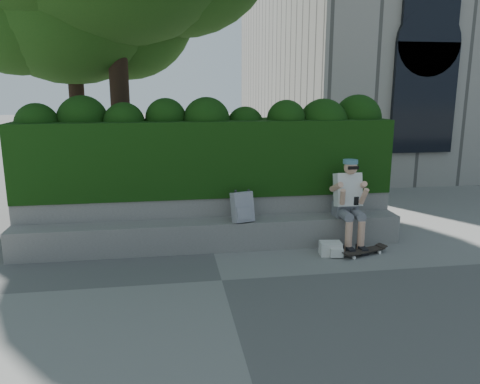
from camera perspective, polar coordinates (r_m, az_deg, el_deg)
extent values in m
plane|color=slate|center=(6.23, -2.24, -10.71)|extent=(80.00, 80.00, 0.00)
cube|color=gray|center=(7.31, -3.42, -5.23)|extent=(6.00, 0.45, 0.45)
cube|color=gray|center=(7.72, -3.78, -3.10)|extent=(6.00, 0.50, 0.75)
cube|color=black|center=(7.74, -4.04, 4.32)|extent=(6.00, 1.00, 1.20)
cylinder|color=black|center=(10.02, -14.29, 8.61)|extent=(0.39, 0.39, 3.65)
cylinder|color=black|center=(10.89, -18.91, 6.08)|extent=(0.32, 0.32, 2.69)
cube|color=slate|center=(7.66, 12.69, -2.08)|extent=(0.36, 0.26, 0.22)
cube|color=silver|center=(7.52, 13.00, 0.30)|extent=(0.40, 0.32, 0.55)
sphere|color=tan|center=(7.39, 13.34, 2.91)|extent=(0.21, 0.21, 0.21)
cylinder|color=slate|center=(7.39, 13.32, 3.62)|extent=(0.23, 0.23, 0.06)
cube|color=black|center=(7.23, 13.99, -1.07)|extent=(0.07, 0.02, 0.13)
cylinder|color=tan|center=(7.32, 13.09, -5.36)|extent=(0.11, 0.11, 0.47)
cylinder|color=tan|center=(7.40, 14.54, -5.25)|extent=(0.11, 0.11, 0.47)
cube|color=black|center=(7.33, 13.19, -6.95)|extent=(0.10, 0.26, 0.10)
cube|color=black|center=(7.41, 14.64, -6.83)|extent=(0.10, 0.26, 0.10)
cube|color=black|center=(7.32, 14.83, -6.94)|extent=(0.73, 0.40, 0.02)
cylinder|color=silver|center=(7.12, 13.73, -7.79)|extent=(0.06, 0.04, 0.05)
cylinder|color=silver|center=(7.22, 12.93, -7.44)|extent=(0.06, 0.04, 0.05)
cylinder|color=silver|center=(7.44, 16.64, -7.05)|extent=(0.06, 0.04, 0.05)
cylinder|color=silver|center=(7.55, 15.83, -6.73)|extent=(0.06, 0.04, 0.05)
cube|color=#B2B1B6|center=(7.15, 0.29, -1.83)|extent=(0.35, 0.25, 0.46)
cube|color=beige|center=(7.20, 10.96, -6.78)|extent=(0.34, 0.26, 0.20)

